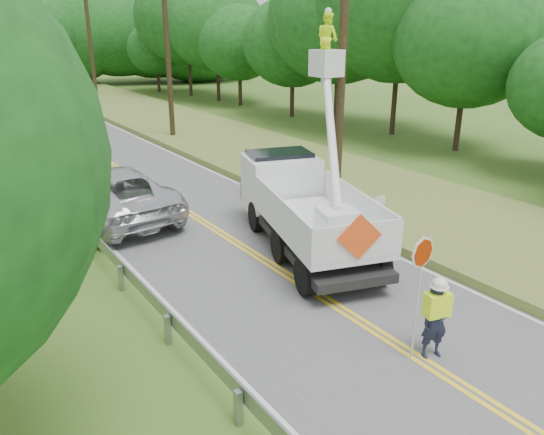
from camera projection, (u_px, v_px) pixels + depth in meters
ground at (439, 372)px, 10.65m from camera, size 140.00×140.00×0.00m
road at (162, 196)px, 21.52m from camera, size 7.20×96.00×0.03m
guardrail at (52, 194)px, 19.91m from camera, size 0.18×48.00×0.77m
utility_poles at (228, 54)px, 24.68m from camera, size 1.60×43.30×10.00m
tall_grass_verge at (301, 167)px, 25.21m from camera, size 7.00×96.00×0.30m
treeline_right at (306, 25)px, 36.48m from camera, size 12.33×52.71×12.44m
treeline_horizon at (10, 35)px, 53.40m from camera, size 56.89×14.84×12.08m
flagger at (435, 315)px, 10.81m from camera, size 1.11×0.56×2.75m
bucket_truck at (299, 190)px, 16.93m from camera, size 5.37×7.52×6.96m
suv_silver at (111, 193)px, 18.80m from camera, size 3.43×6.80×1.85m
suv_darkgrey at (61, 141)px, 27.83m from camera, size 2.18×5.21×1.50m
stop_sign_permanent at (26, 158)px, 21.28m from camera, size 0.47×0.18×2.30m
yard_sign at (380, 202)px, 18.95m from camera, size 0.55×0.08×0.80m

